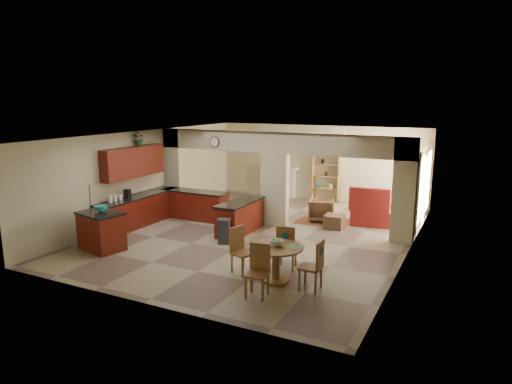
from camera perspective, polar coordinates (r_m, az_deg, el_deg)
The scene contains 39 objects.
floor at distance 13.00m, azimuth 0.56°, elevation -5.25°, with size 10.00×10.00×0.00m, color gray.
ceiling at distance 12.48m, azimuth 0.59°, elevation 7.15°, with size 10.00×10.00×0.00m, color white.
wall_back at distance 17.24m, azimuth 7.89°, elevation 3.60°, with size 8.00×8.00×0.00m, color #B9B087.
wall_front at distance 8.58m, azimuth -14.28°, elevation -4.80°, with size 8.00×8.00×0.00m, color #B9B087.
wall_left at distance 14.83m, azimuth -13.46°, elevation 2.10°, with size 10.00×10.00×0.00m, color #B9B087.
wall_right at distance 11.53m, azimuth 18.76°, elevation -0.88°, with size 10.00×10.00×0.00m, color #B9B087.
partition_left_pier at distance 15.42m, azimuth -10.23°, elevation 2.59°, with size 0.60×0.25×2.80m, color #B9B087.
partition_center_pier at distance 13.61m, azimuth 2.42°, elevation 0.29°, with size 0.80×0.25×2.20m, color #B9B087.
partition_right_pier at distance 12.54m, azimuth 18.05°, elevation 0.14°, with size 0.60×0.25×2.80m, color #B9B087.
partition_header at distance 13.41m, azimuth 2.47°, elevation 6.17°, with size 8.00×0.25×0.60m, color #B9B087.
kitchen_counter at distance 14.37m, azimuth -11.65°, elevation -1.93°, with size 2.52×3.29×1.48m.
upper_cabinets at distance 14.04m, azimuth -15.09°, elevation 3.64°, with size 0.35×2.40×0.90m, color #421307.
peninsula at distance 13.04m, azimuth -2.02°, elevation -3.11°, with size 0.70×1.85×0.91m.
wall_clock at distance 14.21m, azimuth -5.20°, elevation 6.24°, with size 0.34×0.34×0.03m, color #4B2619.
rug at distance 14.45m, azimuth 8.53°, elevation -3.62°, with size 1.60×1.30×0.01m, color brown.
fireplace at distance 17.78m, azimuth 2.76°, elevation 1.38°, with size 1.60×0.35×1.20m.
shelving_unit at distance 17.04m, azimuth 8.76°, elevation 1.78°, with size 1.00×0.32×1.80m, color brown.
window_a at distance 13.81m, azimuth 19.93°, elevation 0.18°, with size 0.02×0.90×1.90m, color white.
window_b at distance 15.47m, azimuth 20.70°, elevation 1.30°, with size 0.02×0.90×1.90m, color white.
glazed_door at distance 14.67m, azimuth 20.29°, elevation 0.20°, with size 0.02×0.70×2.10m, color white.
drape_a_left at distance 13.23m, azimuth 19.44°, elevation -0.26°, with size 0.10×0.28×2.30m, color #42211A.
drape_a_right at distance 14.40m, azimuth 20.06°, elevation 0.62°, with size 0.10×0.28×2.30m, color #42211A.
drape_b_left at distance 14.89m, azimuth 20.29°, elevation 0.95°, with size 0.10×0.28×2.30m, color #42211A.
drape_b_right at distance 16.07m, azimuth 20.79°, elevation 1.65°, with size 0.10×0.28×2.30m, color #42211A.
ceiling_fan at distance 14.77m, azimuth 11.04°, elevation 6.70°, with size 1.00×1.00×0.10m, color white.
kitchen_island at distance 12.19m, azimuth -18.75°, elevation -4.64°, with size 1.27×1.02×0.97m.
teal_bowl at distance 12.11m, azimuth -18.84°, elevation -1.99°, with size 0.33×0.33×0.16m, color #127C82.
trash_can at distance 12.09m, azimuth -4.01°, elevation -5.05°, with size 0.29×0.25×0.62m, color #29292B.
dining_table at distance 9.59m, azimuth 2.50°, elevation -8.30°, with size 1.12×1.12×0.77m.
fruit_bowl at distance 9.53m, azimuth 2.62°, elevation -6.31°, with size 0.28×0.28×0.15m, color #5FA323.
sofa at distance 15.27m, azimuth 17.78°, elevation -1.92°, with size 0.92×2.35×0.69m, color maroon.
chaise at distance 14.40m, azimuth 14.23°, elevation -2.96°, with size 1.18×0.97×0.47m, color maroon.
armchair at distance 14.39m, azimuth 8.16°, elevation -2.24°, with size 0.75×0.78×0.71m, color maroon.
ottoman at distance 13.72m, azimuth 9.76°, elevation -3.64°, with size 0.55×0.55×0.40m, color maroon.
plant at distance 14.22m, azimuth -14.33°, elevation 6.48°, with size 0.39×0.34×0.43m, color #16541A.
chair_north at distance 10.24m, azimuth 3.82°, elevation -6.73°, with size 0.49×0.49×1.02m.
chair_east at distance 9.25m, azimuth 7.36°, elevation -8.84°, with size 0.43×0.42×1.02m.
chair_south at distance 8.94m, azimuth 0.30°, elevation -9.47°, with size 0.47×0.47×1.02m.
chair_west at distance 10.08m, azimuth -1.99°, elevation -7.01°, with size 0.53×0.53×1.02m.
Camera 1 is at (5.45, -11.19, 3.77)m, focal length 32.00 mm.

